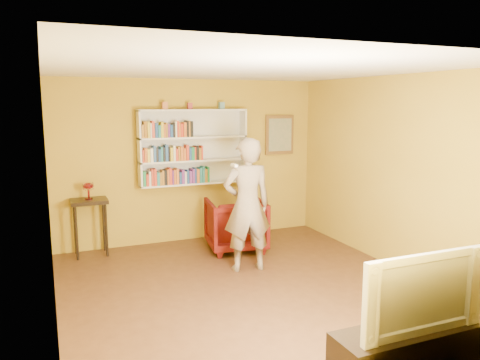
% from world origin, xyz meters
% --- Properties ---
extents(room_shell, '(5.30, 5.80, 2.88)m').
position_xyz_m(room_shell, '(0.00, 0.00, 1.02)').
color(room_shell, '#432815').
rests_on(room_shell, ground).
extents(bookshelf, '(1.80, 0.29, 1.23)m').
position_xyz_m(bookshelf, '(0.00, 2.41, 1.59)').
color(bookshelf, silver).
rests_on(bookshelf, room_shell).
extents(books_row_lower, '(1.09, 0.19, 0.27)m').
position_xyz_m(books_row_lower, '(-0.31, 2.30, 1.13)').
color(books_row_lower, '#1A7842').
rests_on(books_row_lower, bookshelf).
extents(books_row_middle, '(0.98, 0.19, 0.27)m').
position_xyz_m(books_row_middle, '(-0.37, 2.30, 1.51)').
color(books_row_middle, '#BA331C').
rests_on(books_row_middle, bookshelf).
extents(books_row_upper, '(0.82, 0.19, 0.26)m').
position_xyz_m(books_row_upper, '(-0.45, 2.30, 1.89)').
color(books_row_upper, '#94611A').
rests_on(books_row_upper, bookshelf).
extents(ornament_left, '(0.08, 0.08, 0.12)m').
position_xyz_m(ornament_left, '(-0.46, 2.35, 2.27)').
color(ornament_left, '#BA6735').
rests_on(ornament_left, bookshelf).
extents(ornament_centre, '(0.08, 0.08, 0.10)m').
position_xyz_m(ornament_centre, '(-0.05, 2.35, 2.27)').
color(ornament_centre, maroon).
rests_on(ornament_centre, bookshelf).
extents(ornament_right, '(0.08, 0.08, 0.11)m').
position_xyz_m(ornament_right, '(0.50, 2.35, 2.27)').
color(ornament_right, slate).
rests_on(ornament_right, bookshelf).
extents(framed_painting, '(0.55, 0.05, 0.70)m').
position_xyz_m(framed_painting, '(1.65, 2.46, 1.75)').
color(framed_painting, brown).
rests_on(framed_painting, room_shell).
extents(console_table, '(0.54, 0.41, 0.88)m').
position_xyz_m(console_table, '(-1.69, 2.25, 0.73)').
color(console_table, black).
rests_on(console_table, ground).
extents(ruby_lustre, '(0.16, 0.16, 0.25)m').
position_xyz_m(ruby_lustre, '(-1.69, 2.25, 1.06)').
color(ruby_lustre, maroon).
rests_on(ruby_lustre, console_table).
extents(armchair, '(1.00, 1.02, 0.82)m').
position_xyz_m(armchair, '(0.47, 1.66, 0.41)').
color(armchair, '#3F0405').
rests_on(armchair, ground).
extents(person, '(0.72, 0.52, 1.85)m').
position_xyz_m(person, '(0.27, 0.75, 0.93)').
color(person, '#7A6A59').
rests_on(person, ground).
extents(game_remote, '(0.04, 0.15, 0.04)m').
position_xyz_m(game_remote, '(-0.05, 0.45, 1.53)').
color(game_remote, white).
rests_on(game_remote, person).
extents(tv_cabinet, '(1.38, 0.41, 0.49)m').
position_xyz_m(tv_cabinet, '(0.43, -2.25, 0.25)').
color(tv_cabinet, black).
rests_on(tv_cabinet, ground).
extents(television, '(1.17, 0.16, 0.67)m').
position_xyz_m(television, '(0.43, -2.25, 0.83)').
color(television, black).
rests_on(television, tv_cabinet).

